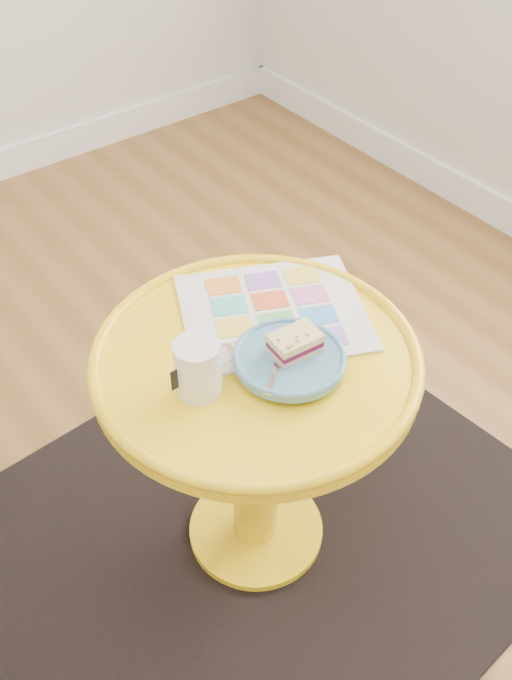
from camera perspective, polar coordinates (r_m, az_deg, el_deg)
rug at (r=1.81m, az=-0.00°, el=-14.24°), size 1.38×1.20×0.01m
side_table at (r=1.49m, az=-0.00°, el=-5.68°), size 0.60×0.60×0.57m
newspaper at (r=1.46m, az=1.32°, el=2.12°), size 0.44×0.42×0.01m
mug at (r=1.28m, az=-4.31°, el=-1.96°), size 0.12×0.08×0.11m
plate at (r=1.34m, az=2.56°, el=-1.47°), size 0.20×0.20×0.02m
cake_slice at (r=1.33m, az=2.96°, el=-0.22°), size 0.09×0.06×0.04m
fork at (r=1.32m, az=1.65°, el=-1.73°), size 0.12×0.10×0.00m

